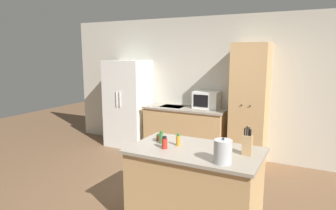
{
  "coord_description": "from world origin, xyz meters",
  "views": [
    {
      "loc": [
        1.43,
        -3.08,
        1.93
      ],
      "look_at": [
        -0.88,
        1.4,
        1.05
      ],
      "focal_mm": 32.0,
      "sensor_mm": 36.0,
      "label": 1
    }
  ],
  "objects": [
    {
      "name": "spice_bottle_short_red",
      "position": [
        -0.05,
        -0.3,
        0.96
      ],
      "size": [
        0.06,
        0.06,
        0.14
      ],
      "color": "#B2281E",
      "rests_on": "kitchen_island"
    },
    {
      "name": "spice_bottle_tall_dark",
      "position": [
        -0.25,
        -0.06,
        0.94
      ],
      "size": [
        0.06,
        0.06,
        0.08
      ],
      "color": "#563319",
      "rests_on": "kitchen_island"
    },
    {
      "name": "spice_bottle_green_herb",
      "position": [
        0.05,
        -0.14,
        0.96
      ],
      "size": [
        0.05,
        0.05,
        0.14
      ],
      "color": "orange",
      "rests_on": "kitchen_island"
    },
    {
      "name": "back_counter",
      "position": [
        -0.82,
        2.01,
        0.46
      ],
      "size": [
        1.57,
        0.62,
        0.91
      ],
      "color": "tan",
      "rests_on": "ground_plane"
    },
    {
      "name": "knife_block",
      "position": [
        0.8,
        -0.1,
        1.01
      ],
      "size": [
        0.1,
        0.06,
        0.3
      ],
      "color": "tan",
      "rests_on": "kitchen_island"
    },
    {
      "name": "refrigerator",
      "position": [
        -2.12,
        1.99,
        0.89
      ],
      "size": [
        0.84,
        0.65,
        1.78
      ],
      "color": "white",
      "rests_on": "ground_plane"
    },
    {
      "name": "pantry_cabinet",
      "position": [
        0.36,
        2.02,
        1.05
      ],
      "size": [
        0.59,
        0.58,
        2.1
      ],
      "color": "tan",
      "rests_on": "ground_plane"
    },
    {
      "name": "kitchen_island",
      "position": [
        0.26,
        -0.17,
        0.45
      ],
      "size": [
        1.42,
        0.84,
        0.9
      ],
      "color": "tan",
      "rests_on": "ground_plane"
    },
    {
      "name": "kettle",
      "position": [
        0.65,
        -0.44,
        1.01
      ],
      "size": [
        0.17,
        0.17,
        0.25
      ],
      "color": "#B2B5B7",
      "rests_on": "kitchen_island"
    },
    {
      "name": "microwave",
      "position": [
        -0.44,
        2.12,
        1.07
      ],
      "size": [
        0.47,
        0.33,
        0.32
      ],
      "color": "white",
      "rests_on": "back_counter"
    },
    {
      "name": "spice_bottle_amber_oil",
      "position": [
        -0.17,
        -0.15,
        0.97
      ],
      "size": [
        0.04,
        0.04,
        0.14
      ],
      "color": "#337033",
      "rests_on": "kitchen_island"
    },
    {
      "name": "wall_back",
      "position": [
        0.0,
        2.33,
        1.3
      ],
      "size": [
        7.2,
        0.06,
        2.6
      ],
      "color": "beige",
      "rests_on": "ground_plane"
    }
  ]
}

